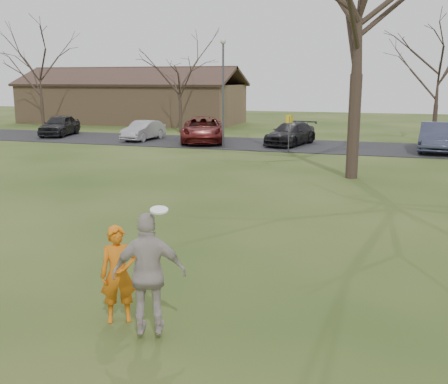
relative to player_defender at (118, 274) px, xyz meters
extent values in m
plane|color=#1E380F|center=(0.63, -0.24, -0.83)|extent=(120.00, 120.00, 0.00)
cube|color=black|center=(0.63, 24.76, -0.81)|extent=(62.00, 6.50, 0.04)
imported|color=#D16711|center=(0.00, 0.00, 0.00)|extent=(0.72, 0.64, 1.65)
imported|color=black|center=(-18.58, 25.15, -0.05)|extent=(2.62, 4.62, 1.48)
imported|color=#9B9BA0|center=(-11.66, 24.50, -0.15)|extent=(1.61, 3.95, 1.27)
imported|color=maroon|center=(-7.43, 24.50, 0.01)|extent=(4.33, 6.29, 1.60)
imported|color=black|center=(-1.85, 24.91, -0.11)|extent=(2.90, 4.98, 1.36)
imported|color=#34384E|center=(6.46, 24.39, 0.02)|extent=(2.08, 5.00, 1.61)
imported|color=#B4A6A1|center=(0.79, -0.44, 0.26)|extent=(1.22, 0.83, 1.92)
cylinder|color=white|center=(0.98, -0.45, 1.28)|extent=(0.28, 0.27, 0.10)
cube|color=#8C6D4C|center=(-19.37, 37.76, 0.92)|extent=(20.00, 8.00, 3.50)
cube|color=#33231C|center=(-19.37, 35.71, 3.42)|extent=(20.60, 4.40, 1.78)
cube|color=#33231C|center=(-19.37, 39.81, 3.42)|extent=(20.60, 4.40, 1.78)
cube|color=#38281E|center=(-19.37, 37.76, 4.12)|extent=(20.60, 0.45, 0.20)
cylinder|color=#47474C|center=(-5.37, 22.26, 2.17)|extent=(0.12, 0.12, 6.00)
sphere|color=beige|center=(-5.37, 22.26, 5.27)|extent=(0.34, 0.34, 0.34)
cylinder|color=#47474C|center=(-1.37, 21.76, 0.17)|extent=(0.06, 0.06, 2.00)
cube|color=yellow|center=(-1.37, 21.76, 1.02)|extent=(0.35, 0.35, 0.45)
camera|label=1|loc=(4.21, -7.37, 3.17)|focal=42.48mm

